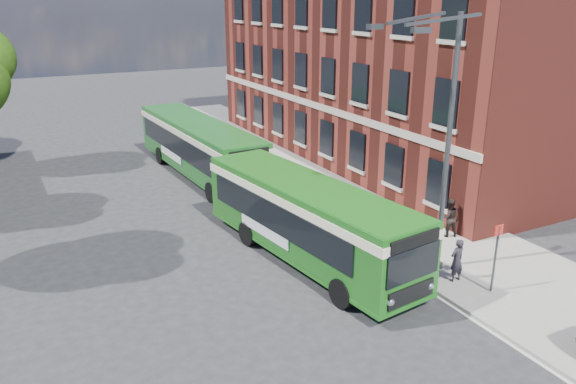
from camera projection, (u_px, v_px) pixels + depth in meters
ground at (284, 279)px, 19.80m from camera, size 120.00×120.00×0.00m
pavement at (332, 184)px, 29.53m from camera, size 6.00×48.00×0.15m
kerb_line at (281, 195)px, 28.22m from camera, size 0.12×48.00×0.01m
brick_office at (399, 40)px, 33.66m from camera, size 12.10×26.00×14.20m
street_lamp at (440, 144)px, 18.67m from camera, size 2.96×2.38×9.00m
bus_stop_sign at (496, 254)px, 18.25m from camera, size 0.35×0.08×2.52m
bus_front at (308, 215)px, 20.68m from camera, size 3.83×10.77×3.02m
bus_rear at (199, 143)px, 30.67m from camera, size 3.18×12.52×3.02m
pedestrian_a at (457, 260)px, 19.15m from camera, size 0.58×0.40×1.55m
pedestrian_b at (449, 217)px, 22.75m from camera, size 0.95×0.84×1.62m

